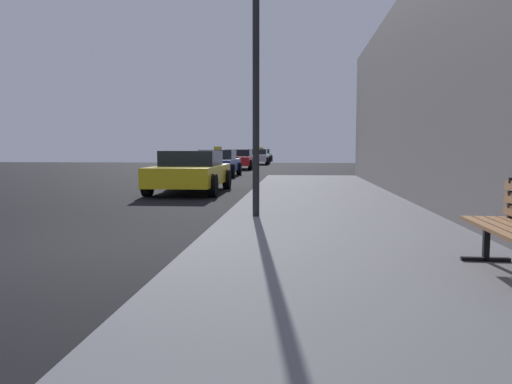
{
  "coord_description": "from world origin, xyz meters",
  "views": [
    {
      "loc": [
        3.33,
        -6.09,
        1.34
      ],
      "look_at": [
        2.7,
        1.33,
        0.69
      ],
      "focal_mm": 34.75,
      "sensor_mm": 36.0,
      "label": 1
    }
  ],
  "objects_px": {
    "car_red": "(239,159)",
    "car_green": "(261,155)",
    "street_lamp": "(256,53)",
    "car_yellow": "(191,171)",
    "car_blue": "(217,163)",
    "car_silver": "(258,157)"
  },
  "relations": [
    {
      "from": "street_lamp",
      "to": "car_blue",
      "type": "distance_m",
      "value": 15.53
    },
    {
      "from": "car_yellow",
      "to": "car_silver",
      "type": "relative_size",
      "value": 1.02
    },
    {
      "from": "car_yellow",
      "to": "car_blue",
      "type": "xyz_separation_m",
      "value": [
        -0.62,
        8.78,
        -0.0
      ]
    },
    {
      "from": "car_red",
      "to": "car_green",
      "type": "height_order",
      "value": "car_green"
    },
    {
      "from": "street_lamp",
      "to": "car_red",
      "type": "xyz_separation_m",
      "value": [
        -3.11,
        23.38,
        -2.33
      ]
    },
    {
      "from": "car_blue",
      "to": "car_red",
      "type": "xyz_separation_m",
      "value": [
        0.04,
        8.34,
        -0.0
      ]
    },
    {
      "from": "car_silver",
      "to": "car_green",
      "type": "xyz_separation_m",
      "value": [
        -0.22,
        7.38,
        0.0
      ]
    },
    {
      "from": "street_lamp",
      "to": "car_green",
      "type": "bearing_deg",
      "value": 94.08
    },
    {
      "from": "car_red",
      "to": "car_green",
      "type": "bearing_deg",
      "value": -90.86
    },
    {
      "from": "street_lamp",
      "to": "car_blue",
      "type": "xyz_separation_m",
      "value": [
        -3.15,
        15.03,
        -2.33
      ]
    },
    {
      "from": "car_blue",
      "to": "car_green",
      "type": "bearing_deg",
      "value": -90.65
    },
    {
      "from": "car_blue",
      "to": "car_red",
      "type": "bearing_deg",
      "value": -90.24
    },
    {
      "from": "car_yellow",
      "to": "car_red",
      "type": "distance_m",
      "value": 17.13
    },
    {
      "from": "street_lamp",
      "to": "car_yellow",
      "type": "bearing_deg",
      "value": 112.03
    },
    {
      "from": "car_silver",
      "to": "car_green",
      "type": "distance_m",
      "value": 7.38
    },
    {
      "from": "street_lamp",
      "to": "car_blue",
      "type": "relative_size",
      "value": 1.0
    },
    {
      "from": "car_blue",
      "to": "car_silver",
      "type": "bearing_deg",
      "value": -91.63
    },
    {
      "from": "car_silver",
      "to": "car_green",
      "type": "height_order",
      "value": "same"
    },
    {
      "from": "car_red",
      "to": "car_green",
      "type": "xyz_separation_m",
      "value": [
        0.25,
        16.79,
        0.0
      ]
    },
    {
      "from": "street_lamp",
      "to": "car_silver",
      "type": "relative_size",
      "value": 0.97
    },
    {
      "from": "car_blue",
      "to": "car_silver",
      "type": "xyz_separation_m",
      "value": [
        0.51,
        17.75,
        -0.0
      ]
    },
    {
      "from": "car_silver",
      "to": "car_blue",
      "type": "bearing_deg",
      "value": 88.37
    }
  ]
}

